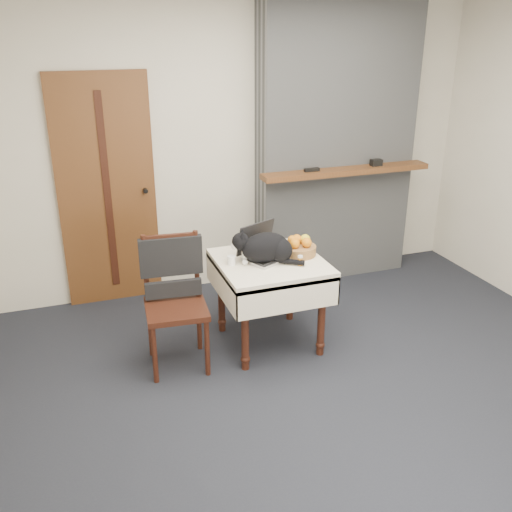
{
  "coord_description": "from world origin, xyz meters",
  "views": [
    {
      "loc": [
        -1.58,
        -2.9,
        2.34
      ],
      "look_at": [
        -0.29,
        0.72,
        0.77
      ],
      "focal_mm": 40.0,
      "sensor_mm": 36.0,
      "label": 1
    }
  ],
  "objects": [
    {
      "name": "door",
      "position": [
        -1.2,
        1.97,
        1.0
      ],
      "size": [
        0.82,
        0.1,
        2.0
      ],
      "color": "brown",
      "rests_on": "ground"
    },
    {
      "name": "desk_clutter",
      "position": [
        0.01,
        0.78,
        0.7
      ],
      "size": [
        0.14,
        0.04,
        0.01
      ],
      "primitive_type": "cube",
      "rotation": [
        0.0,
        0.0,
        0.17
      ],
      "color": "black",
      "rests_on": "side_table"
    },
    {
      "name": "pill_bottle",
      "position": [
        0.01,
        0.61,
        0.74
      ],
      "size": [
        0.04,
        0.04,
        0.08
      ],
      "color": "#AA6214",
      "rests_on": "side_table"
    },
    {
      "name": "laptop",
      "position": [
        -0.19,
        0.85,
        0.76
      ],
      "size": [
        0.44,
        0.42,
        0.26
      ],
      "rotation": [
        0.0,
        0.0,
        0.43
      ],
      "color": "#B7B7BC",
      "rests_on": "side_table"
    },
    {
      "name": "side_table",
      "position": [
        -0.16,
        0.77,
        0.59
      ],
      "size": [
        0.78,
        0.78,
        0.7
      ],
      "color": "#34170E",
      "rests_on": "ground"
    },
    {
      "name": "room_shell",
      "position": [
        0.0,
        0.46,
        1.76
      ],
      "size": [
        4.52,
        4.01,
        2.61
      ],
      "color": "beige",
      "rests_on": "ground"
    },
    {
      "name": "chair",
      "position": [
        -0.9,
        0.79,
        0.62
      ],
      "size": [
        0.48,
        0.47,
        0.97
      ],
      "rotation": [
        0.0,
        0.0,
        -0.09
      ],
      "color": "#34170E",
      "rests_on": "ground"
    },
    {
      "name": "cat",
      "position": [
        -0.2,
        0.75,
        0.81
      ],
      "size": [
        0.5,
        0.34,
        0.26
      ],
      "rotation": [
        0.0,
        0.0,
        -0.25
      ],
      "color": "black",
      "rests_on": "side_table"
    },
    {
      "name": "cream_jar",
      "position": [
        -0.46,
        0.78,
        0.73
      ],
      "size": [
        0.06,
        0.06,
        0.07
      ],
      "primitive_type": "cylinder",
      "color": "white",
      "rests_on": "side_table"
    },
    {
      "name": "chimney",
      "position": [
        0.9,
        1.85,
        1.3
      ],
      "size": [
        1.62,
        0.48,
        2.6
      ],
      "color": "gray",
      "rests_on": "ground"
    },
    {
      "name": "fruit_basket",
      "position": [
        0.09,
        0.8,
        0.76
      ],
      "size": [
        0.26,
        0.26,
        0.15
      ],
      "color": "#9B693E",
      "rests_on": "side_table"
    },
    {
      "name": "ground",
      "position": [
        0.0,
        0.0,
        0.0
      ],
      "size": [
        4.5,
        4.5,
        0.0
      ],
      "primitive_type": "plane",
      "color": "black",
      "rests_on": "ground"
    }
  ]
}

